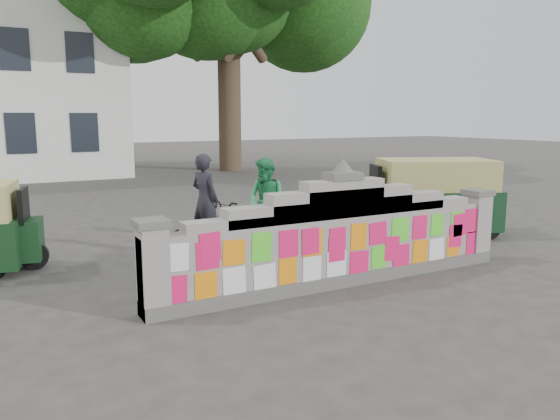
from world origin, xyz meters
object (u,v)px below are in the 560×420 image
at_px(cyclist_bike, 206,231).
at_px(cyclist_rider, 205,212).
at_px(pedestrian, 266,202).
at_px(rickshaw_right, 431,196).

height_order(cyclist_bike, cyclist_rider, cyclist_rider).
bearing_deg(cyclist_rider, pedestrian, -100.55).
height_order(cyclist_bike, pedestrian, pedestrian).
xyz_separation_m(cyclist_bike, rickshaw_right, (5.17, -0.59, 0.38)).
relative_size(pedestrian, rickshaw_right, 0.57).
relative_size(cyclist_rider, pedestrian, 0.95).
height_order(cyclist_rider, pedestrian, pedestrian).
bearing_deg(cyclist_rider, cyclist_bike, -0.00).
bearing_deg(pedestrian, cyclist_bike, -100.47).
height_order(cyclist_rider, rickshaw_right, cyclist_rider).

